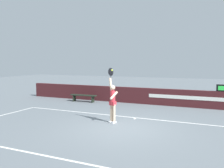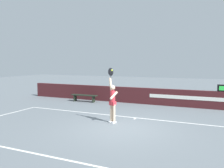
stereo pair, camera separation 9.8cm
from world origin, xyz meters
name	(u,v)px [view 2 (the right image)]	position (x,y,z in m)	size (l,w,h in m)	color
ground_plane	(122,128)	(0.00, 0.00, 0.00)	(60.00, 60.00, 0.00)	slate
court_lines	(114,133)	(0.00, -0.76, 0.00)	(12.26, 5.20, 0.00)	white
back_wall	(155,97)	(0.00, 5.38, 0.49)	(17.88, 0.25, 0.99)	#42191C
tennis_player	(113,100)	(-0.65, 0.54, 0.96)	(0.45, 0.47, 2.33)	beige
tennis_ball	(112,70)	(-0.65, 0.47, 2.22)	(0.06, 0.06, 0.06)	#CAE72D
courtside_bench_near	(84,96)	(-4.41, 4.53, 0.36)	(1.80, 0.42, 0.45)	black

